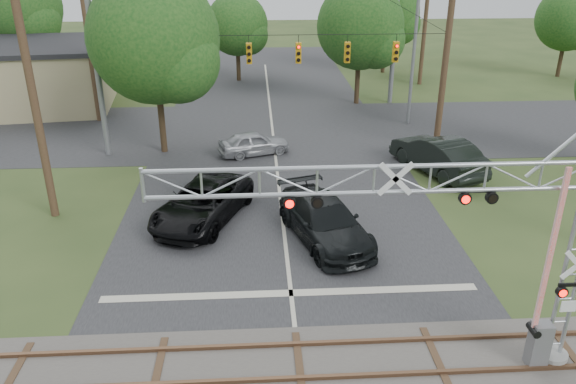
{
  "coord_description": "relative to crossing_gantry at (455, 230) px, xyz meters",
  "views": [
    {
      "loc": [
        -1.08,
        -10.7,
        11.09
      ],
      "look_at": [
        0.02,
        7.5,
        2.95
      ],
      "focal_mm": 35.0,
      "sensor_mm": 36.0,
      "label": 1
    }
  ],
  "objects": [
    {
      "name": "road_main",
      "position": [
        -3.94,
        8.36,
        -4.38
      ],
      "size": [
        14.0,
        90.0,
        0.02
      ],
      "primitive_type": "cube",
      "color": "#262729",
      "rests_on": "ground"
    },
    {
      "name": "road_cross",
      "position": [
        -3.94,
        22.36,
        -4.37
      ],
      "size": [
        90.0,
        12.0,
        0.02
      ],
      "primitive_type": "cube",
      "color": "#262729",
      "rests_on": "ground"
    },
    {
      "name": "railroad_track",
      "position": [
        -3.94,
        0.36,
        -4.35
      ],
      "size": [
        90.0,
        3.2,
        0.17
      ],
      "color": "#47413E",
      "rests_on": "ground"
    },
    {
      "name": "crossing_gantry",
      "position": [
        0.0,
        0.0,
        0.0
      ],
      "size": [
        11.62,
        0.89,
        6.98
      ],
      "color": "gray",
      "rests_on": "ground"
    },
    {
      "name": "traffic_signal_span",
      "position": [
        -3.03,
        18.36,
        1.34
      ],
      "size": [
        19.34,
        0.36,
        11.5
      ],
      "color": "gray",
      "rests_on": "ground"
    },
    {
      "name": "pickup_black",
      "position": [
        -7.38,
        9.7,
        -3.56
      ],
      "size": [
        4.73,
        6.54,
        1.65
      ],
      "primitive_type": "imported",
      "rotation": [
        0.0,
        0.0,
        -0.38
      ],
      "color": "black",
      "rests_on": "ground"
    },
    {
      "name": "car_dark",
      "position": [
        -2.33,
        7.65,
        -3.54
      ],
      "size": [
        4.0,
        6.29,
        1.7
      ],
      "primitive_type": "imported",
      "rotation": [
        0.0,
        0.0,
        0.3
      ],
      "color": "black",
      "rests_on": "ground"
    },
    {
      "name": "sedan_silver",
      "position": [
        -5.14,
        17.87,
        -3.71
      ],
      "size": [
        4.29,
        2.8,
        1.36
      ],
      "primitive_type": "imported",
      "rotation": [
        0.0,
        0.0,
        1.9
      ],
      "color": "gray",
      "rests_on": "ground"
    },
    {
      "name": "suv_dark",
      "position": [
        4.44,
        14.64,
        -3.42
      ],
      "size": [
        4.06,
        6.19,
        1.93
      ],
      "primitive_type": "imported",
      "rotation": [
        0.0,
        0.0,
        3.52
      ],
      "color": "black",
      "rests_on": "ground"
    },
    {
      "name": "streetlight",
      "position": [
        4.94,
        23.23,
        1.04
      ],
      "size": [
        2.59,
        0.27,
        9.71
      ],
      "color": "gray",
      "rests_on": "ground"
    },
    {
      "name": "utility_poles",
      "position": [
        -0.96,
        20.19,
        1.95
      ],
      "size": [
        26.63,
        28.77,
        14.55
      ],
      "color": "#442C1F",
      "rests_on": "ground"
    },
    {
      "name": "treeline",
      "position": [
        -7.45,
        31.94,
        1.26
      ],
      "size": [
        55.56,
        29.84,
        9.92
      ],
      "color": "#342617",
      "rests_on": "ground"
    }
  ]
}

